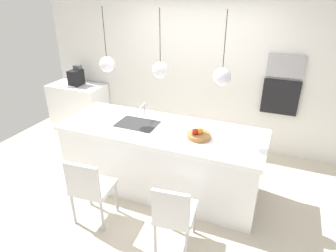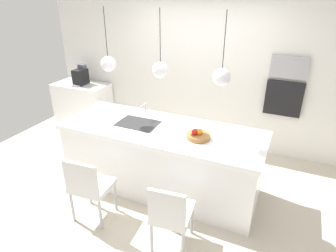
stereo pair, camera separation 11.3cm
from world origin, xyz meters
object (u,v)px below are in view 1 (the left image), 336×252
at_px(chair_middle, 174,213).
at_px(microwave, 286,66).
at_px(chair_near, 90,187).
at_px(coffee_machine, 76,77).
at_px(oven, 280,97).
at_px(fruit_bowl, 199,135).

bearing_deg(chair_middle, microwave, 71.95).
distance_m(microwave, chair_middle, 2.87).
relative_size(microwave, chair_near, 0.61).
distance_m(coffee_machine, oven, 3.78).
bearing_deg(microwave, oven, 0.00).
height_order(microwave, chair_middle, microwave).
bearing_deg(fruit_bowl, chair_middle, -88.31).
distance_m(fruit_bowl, chair_middle, 1.01).
bearing_deg(microwave, chair_near, -126.63).
relative_size(microwave, oven, 0.96).
relative_size(coffee_machine, chair_near, 0.43).
xyz_separation_m(coffee_machine, oven, (3.77, 0.30, 0.00)).
height_order(fruit_bowl, chair_near, fruit_bowl).
relative_size(oven, chair_middle, 0.65).
xyz_separation_m(microwave, oven, (0.00, 0.00, -0.50)).
bearing_deg(chair_middle, coffee_machine, 142.68).
height_order(coffee_machine, microwave, microwave).
bearing_deg(coffee_machine, chair_near, -49.93).
bearing_deg(chair_middle, chair_near, 179.85).
height_order(oven, chair_middle, oven).
bearing_deg(chair_near, fruit_bowl, 40.53).
relative_size(fruit_bowl, chair_middle, 0.35).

